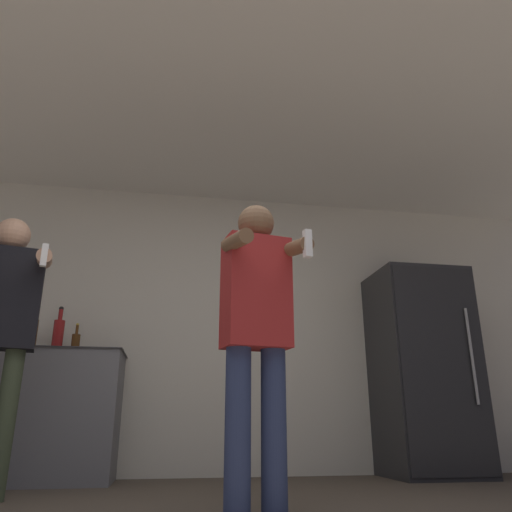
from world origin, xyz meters
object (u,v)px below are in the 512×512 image
bottle_amber_bourbon (32,334)px  bottle_brown_liquor (76,342)px  person_woman_foreground (257,324)px  bottle_dark_rum (58,334)px  refrigerator (424,370)px

bottle_amber_bourbon → bottle_brown_liquor: bearing=0.0°
bottle_brown_liquor → person_woman_foreground: 2.15m
bottle_dark_rum → bottle_brown_liquor: bearing=0.0°
person_woman_foreground → refrigerator: bearing=43.2°
bottle_dark_rum → person_woman_foreground: bearing=-53.4°
bottle_dark_rum → bottle_brown_liquor: 0.16m
refrigerator → bottle_amber_bourbon: refrigerator is taller
bottle_brown_liquor → person_woman_foreground: person_woman_foreground is taller
person_woman_foreground → bottle_amber_bourbon: bearing=130.5°
refrigerator → bottle_brown_liquor: refrigerator is taller
person_woman_foreground → bottle_brown_liquor: bearing=123.5°
bottle_brown_liquor → person_woman_foreground: (1.19, -1.79, -0.16)m
refrigerator → bottle_amber_bourbon: (-3.31, 0.11, 0.24)m
bottle_brown_liquor → refrigerator: bearing=-2.2°
refrigerator → person_woman_foreground: bearing=-136.8°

